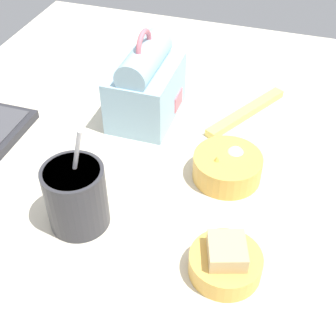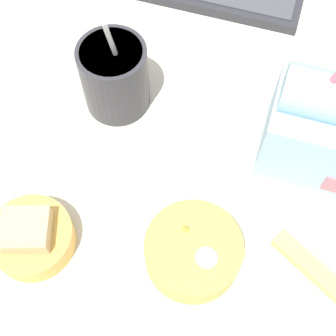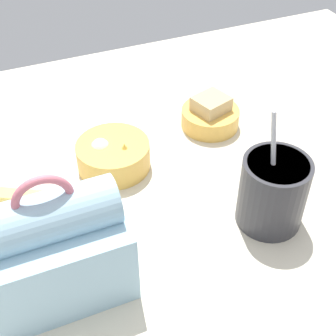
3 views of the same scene
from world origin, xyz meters
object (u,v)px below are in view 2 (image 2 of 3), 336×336
at_px(soup_cup, 115,76).
at_px(bento_bowl_snacks, 193,251).
at_px(lunch_bag, 336,127).
at_px(bento_bowl_sandwich, 31,237).

height_order(soup_cup, bento_bowl_snacks, soup_cup).
xyz_separation_m(lunch_bag, bento_bowl_snacks, (-0.14, -0.21, -0.05)).
height_order(lunch_bag, bento_bowl_snacks, lunch_bag).
distance_m(lunch_bag, bento_bowl_snacks, 0.25).
xyz_separation_m(lunch_bag, bento_bowl_sandwich, (-0.35, -0.25, -0.05)).
height_order(soup_cup, bento_bowl_sandwich, soup_cup).
bearing_deg(lunch_bag, soup_cup, 179.27).
relative_size(lunch_bag, bento_bowl_snacks, 1.57).
height_order(bento_bowl_sandwich, bento_bowl_snacks, bento_bowl_sandwich).
distance_m(soup_cup, bento_bowl_sandwich, 0.26).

